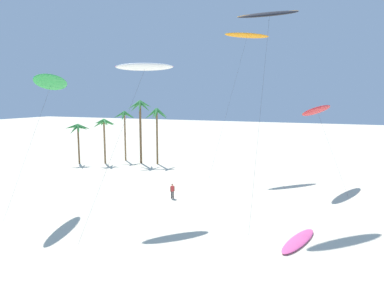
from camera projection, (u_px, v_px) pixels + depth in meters
The scene contains 12 objects.
palm_tree_0 at pixel (78, 129), 55.61m from camera, with size 3.92×3.84×6.67m.
palm_tree_1 at pixel (125, 119), 58.34m from camera, with size 3.89×3.70×8.67m.
palm_tree_2 at pixel (104, 125), 55.75m from camera, with size 3.88×4.17×7.50m.
palm_tree_3 at pixel (140, 112), 55.51m from camera, with size 4.50×4.94×10.53m.
palm_tree_4 at pixel (157, 118), 54.96m from camera, with size 4.02×4.44×9.27m.
flying_kite_0 at pixel (317, 110), 41.11m from camera, with size 5.75×8.60×10.31m.
flying_kite_1 at pixel (145, 67), 31.22m from camera, with size 4.72×11.60×14.25m.
flying_kite_2 at pixel (270, 14), 32.14m from camera, with size 5.98×11.93×19.89m.
flying_kite_3 at pixel (52, 82), 32.12m from camera, with size 3.02×8.19×13.33m.
flying_kite_5 at pixel (247, 36), 48.56m from camera, with size 6.29×9.65×20.29m.
grounded_kite_0 at pixel (298, 241), 25.50m from camera, with size 2.67×5.75×0.25m.
person_foreground_walker at pixel (172, 190), 36.59m from camera, with size 0.41×0.36×1.63m.
Camera 1 is at (9.92, -6.67, 10.78)m, focal length 31.57 mm.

